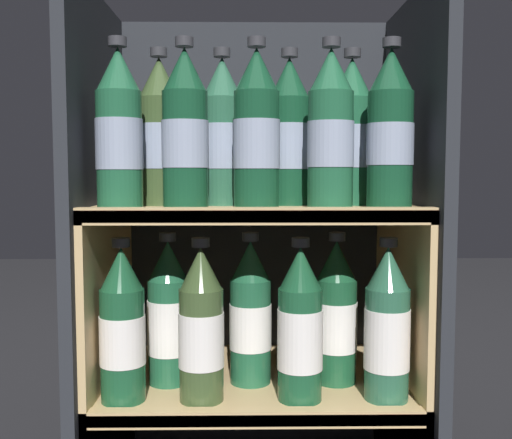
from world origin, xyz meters
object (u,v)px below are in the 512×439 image
object	(u,v)px
bottle_upper_front_0	(119,133)
bottle_upper_front_2	(255,133)
bottle_upper_back_1	(222,136)
bottle_lower_back_0	(169,317)
bottle_upper_front_3	(331,133)
bottle_upper_back_2	(289,136)
bottle_upper_front_1	(185,133)
bottle_upper_front_4	(390,132)
bottle_upper_back_0	(160,136)
bottle_lower_back_1	(250,316)
bottle_lower_back_2	(336,316)
bottle_lower_front_3	(387,328)
bottle_lower_front_1	(201,329)
bottle_upper_back_3	(351,136)
bottle_lower_front_0	(122,329)
bottle_lower_front_2	(300,329)

from	to	relation	value
bottle_upper_front_0	bottle_upper_front_2	world-z (taller)	same
bottle_upper_back_1	bottle_lower_back_0	xyz separation A→B (m)	(-0.09, -0.00, -0.30)
bottle_upper_front_3	bottle_upper_back_2	xyz separation A→B (m)	(-0.06, 0.08, -0.00)
bottle_upper_front_1	bottle_upper_front_4	bearing A→B (deg)	0.00
bottle_upper_back_0	bottle_upper_back_1	xyz separation A→B (m)	(0.10, 0.00, 0.00)
bottle_upper_front_3	bottle_lower_back_0	world-z (taller)	bottle_upper_front_3
bottle_lower_back_0	bottle_lower_back_1	distance (m)	0.14
bottle_upper_front_2	bottle_upper_front_3	size ratio (longest dim) A/B	1.00
bottle_lower_back_0	bottle_lower_back_2	bearing A→B (deg)	0.00
bottle_lower_front_3	bottle_lower_back_2	bearing A→B (deg)	130.70
bottle_upper_front_1	bottle_lower_back_2	world-z (taller)	bottle_upper_front_1
bottle_lower_front_3	bottle_lower_back_1	distance (m)	0.23
bottle_lower_back_0	bottle_lower_back_1	xyz separation A→B (m)	(0.14, 0.00, 0.00)
bottle_upper_front_4	bottle_lower_front_1	xyz separation A→B (m)	(-0.29, 0.00, -0.30)
bottle_upper_front_0	bottle_lower_front_3	size ratio (longest dim) A/B	1.00
bottle_upper_front_2	bottle_upper_front_1	bearing A→B (deg)	-180.00
bottle_upper_back_3	bottle_lower_front_0	bearing A→B (deg)	-167.81
bottle_upper_front_1	bottle_upper_front_4	xyz separation A→B (m)	(0.31, 0.00, 0.00)
bottle_upper_front_4	bottle_upper_back_3	size ratio (longest dim) A/B	1.00
bottle_upper_back_0	bottle_upper_back_1	distance (m)	0.10
bottle_upper_back_1	bottle_upper_back_2	bearing A→B (deg)	-0.00
bottle_upper_back_1	bottle_lower_front_0	world-z (taller)	bottle_upper_back_1
bottle_upper_front_3	bottle_upper_front_4	distance (m)	0.09
bottle_upper_front_4	bottle_upper_back_3	bearing A→B (deg)	119.90
bottle_upper_back_1	bottle_lower_front_2	distance (m)	0.34
bottle_upper_front_0	bottle_upper_front_4	xyz separation A→B (m)	(0.41, -0.00, 0.00)
bottle_upper_front_0	bottle_upper_back_0	xyz separation A→B (m)	(0.05, 0.08, 0.00)
bottle_lower_front_3	bottle_lower_back_0	distance (m)	0.36
bottle_upper_front_3	bottle_upper_back_2	size ratio (longest dim) A/B	1.00
bottle_upper_front_1	bottle_lower_back_2	distance (m)	0.40
bottle_upper_back_3	bottle_lower_front_1	size ratio (longest dim) A/B	1.00
bottle_lower_front_1	bottle_lower_front_2	bearing A→B (deg)	0.00
bottle_upper_front_2	bottle_lower_back_2	distance (m)	0.34
bottle_upper_front_1	bottle_upper_back_2	world-z (taller)	same
bottle_upper_front_1	bottle_upper_back_2	size ratio (longest dim) A/B	1.00
bottle_upper_back_0	bottle_lower_front_0	bearing A→B (deg)	-122.42
bottle_upper_front_1	bottle_lower_front_2	world-z (taller)	bottle_upper_front_1
bottle_upper_front_4	bottle_lower_back_2	xyz separation A→B (m)	(-0.07, 0.08, -0.30)
bottle_lower_back_2	bottle_upper_front_2	bearing A→B (deg)	-150.21
bottle_lower_front_2	bottle_upper_back_0	bearing A→B (deg)	160.71
bottle_lower_front_1	bottle_lower_front_3	size ratio (longest dim) A/B	1.00
bottle_upper_front_4	bottle_lower_back_0	xyz separation A→B (m)	(-0.35, 0.08, -0.30)
bottle_upper_front_4	bottle_upper_back_1	world-z (taller)	same
bottle_upper_back_3	bottle_lower_back_0	bearing A→B (deg)	180.00
bottle_upper_back_0	bottle_upper_back_1	size ratio (longest dim) A/B	1.00
bottle_upper_front_1	bottle_lower_front_2	xyz separation A→B (m)	(0.18, 0.00, -0.30)
bottle_upper_back_2	bottle_upper_back_3	world-z (taller)	same
bottle_lower_front_2	bottle_lower_back_0	bearing A→B (deg)	159.81
bottle_upper_front_4	bottle_lower_front_1	world-z (taller)	bottle_upper_front_4
bottle_upper_back_1	bottle_lower_front_0	size ratio (longest dim) A/B	1.00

